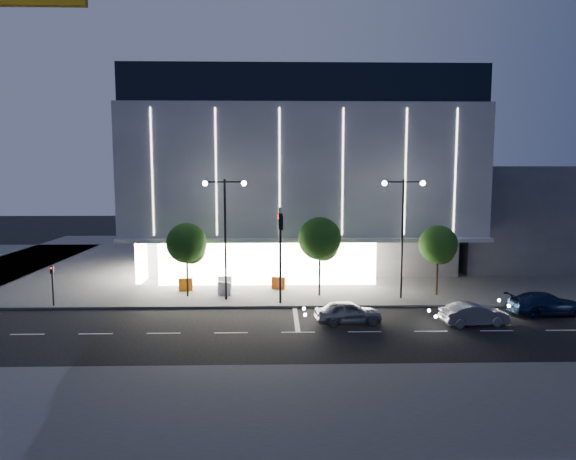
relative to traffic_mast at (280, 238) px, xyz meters
The scene contains 19 objects.
ground 6.12m from the traffic_mast, 106.66° to the right, with size 160.00×160.00×0.00m, color black.
sidewalk_museum 21.62m from the traffic_mast, 79.04° to the left, with size 70.00×40.00×0.15m, color #474747.
sidewalk_near 16.61m from the traffic_mast, 75.38° to the right, with size 70.00×10.00×0.15m, color #474747.
museum 19.54m from the traffic_mast, 84.04° to the left, with size 30.00×25.80×18.00m.
annex_building 32.43m from the traffic_mast, 39.57° to the left, with size 16.00×20.00×10.00m, color #4C4C51.
traffic_mast is the anchor object (origin of this frame).
street_lamp_west 4.89m from the traffic_mast, 146.35° to the left, with size 3.16×0.36×9.00m.
street_lamp_east 9.43m from the traffic_mast, 16.48° to the left, with size 3.16×0.36×9.00m.
ped_signal_far 16.35m from the traffic_mast, behind, with size 0.22×0.24×3.00m.
tree_left 7.95m from the traffic_mast, 152.16° to the left, with size 3.02×3.02×5.72m.
tree_mid 4.82m from the traffic_mast, 50.58° to the left, with size 3.25×3.25×6.15m.
tree_right 12.63m from the traffic_mast, 17.02° to the left, with size 2.91×2.91×5.51m.
car_lead 6.79m from the traffic_mast, 36.05° to the right, with size 1.70×4.23×1.44m, color gray.
car_second 13.32m from the traffic_mast, 16.47° to the right, with size 1.45×4.17×1.37m, color #AEB2B6.
car_third 18.34m from the traffic_mast, ahead, with size 2.08×5.12×1.49m, color #122345.
barrier_a 10.24m from the traffic_mast, 143.77° to the left, with size 1.10×0.25×1.00m, color orange.
barrier_b 8.74m from the traffic_mast, 125.82° to the left, with size 1.10×0.25×1.00m, color white.
barrier_c 7.26m from the traffic_mast, 91.08° to the left, with size 1.10×0.25×1.00m, color #CE4F0B.
barrier_d 7.28m from the traffic_mast, 136.70° to the left, with size 1.10×0.25×1.00m, color silver.
Camera 1 is at (0.68, -31.20, 9.58)m, focal length 32.00 mm.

